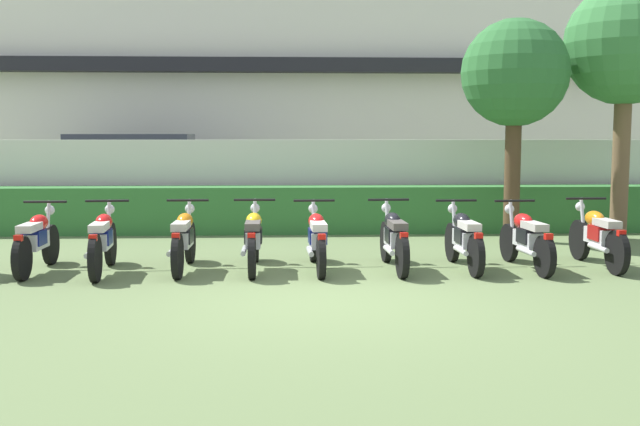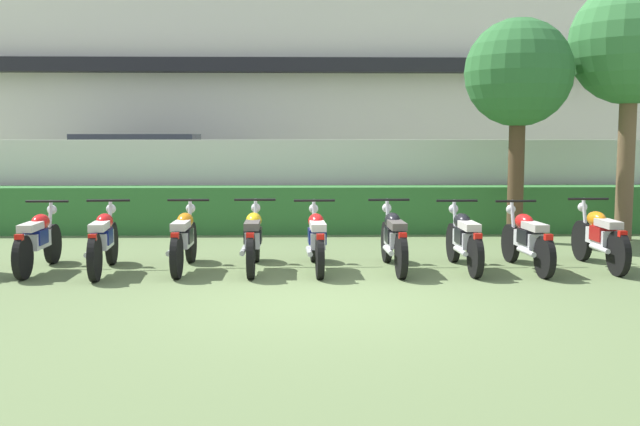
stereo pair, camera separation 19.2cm
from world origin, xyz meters
name	(u,v)px [view 2 (the right image)]	position (x,y,z in m)	size (l,w,h in m)	color
ground	(325,300)	(0.00, 0.00, 0.00)	(60.00, 60.00, 0.00)	#607547
building	(310,81)	(0.00, 14.12, 3.46)	(21.18, 6.50, 6.91)	silver
compound_wall	(315,184)	(0.00, 6.55, 0.89)	(20.12, 0.30, 1.78)	silver
hedge_row	(315,210)	(0.00, 5.85, 0.45)	(16.10, 0.70, 0.89)	#337033
parked_car	(145,176)	(-3.87, 8.84, 0.94)	(4.54, 2.15, 1.89)	navy
tree_near_inspector	(519,75)	(3.50, 4.59, 2.90)	(1.87, 1.87, 3.88)	#4C3823
tree_far_side	(631,46)	(5.50, 4.72, 3.42)	(2.14, 2.14, 4.54)	brown
motorcycle_in_row_0	(38,240)	(-3.90, 1.88, 0.44)	(0.60, 1.81, 0.95)	black
motorcycle_in_row_1	(103,240)	(-2.97, 1.76, 0.45)	(0.60, 1.90, 0.97)	black
motorcycle_in_row_2	(184,238)	(-1.90, 1.91, 0.45)	(0.60, 1.86, 0.96)	black
motorcycle_in_row_3	(253,238)	(-0.94, 1.92, 0.45)	(0.60, 1.93, 0.96)	black
motorcycle_in_row_4	(316,239)	(-0.06, 1.90, 0.44)	(0.60, 1.92, 0.95)	black
motorcycle_in_row_5	(394,238)	(1.02, 1.86, 0.45)	(0.60, 1.90, 0.96)	black
motorcycle_in_row_6	(464,238)	(2.00, 1.86, 0.44)	(0.60, 1.82, 0.95)	black
motorcycle_in_row_7	(527,239)	(2.88, 1.82, 0.44)	(0.60, 1.85, 0.94)	black
motorcycle_in_row_8	(600,237)	(3.94, 1.94, 0.45)	(0.60, 1.84, 0.96)	black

